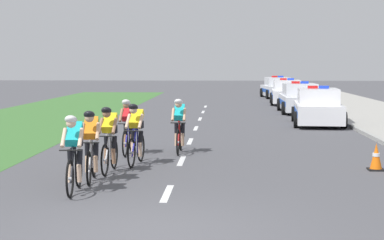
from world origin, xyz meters
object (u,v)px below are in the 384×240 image
(cyclist_second, at_px, (91,145))
(cyclist_sixth, at_px, (179,125))
(police_car_furthest, at_px, (277,88))
(cyclist_third, at_px, (109,138))
(police_car_third, at_px, (287,93))
(cyclist_lead, at_px, (74,152))
(cyclist_fourth, at_px, (136,133))
(traffic_cone_far, at_px, (376,157))
(police_car_nearest, at_px, (318,108))
(cyclist_fifth, at_px, (128,126))
(police_car_second, at_px, (300,99))

(cyclist_second, xyz_separation_m, cyclist_sixth, (1.55, 4.30, 0.00))
(police_car_furthest, bearing_deg, cyclist_third, -101.67)
(police_car_third, bearing_deg, cyclist_lead, -104.25)
(cyclist_second, height_order, cyclist_third, same)
(cyclist_third, height_order, cyclist_fourth, same)
(cyclist_fourth, relative_size, traffic_cone_far, 2.69)
(cyclist_third, relative_size, police_car_nearest, 0.38)
(cyclist_lead, bearing_deg, cyclist_fourth, 77.82)
(cyclist_third, distance_m, police_car_third, 24.88)
(cyclist_fifth, xyz_separation_m, cyclist_sixth, (1.38, 0.33, 0.00))
(cyclist_second, xyz_separation_m, cyclist_third, (0.18, 1.12, 0.00))
(cyclist_third, distance_m, police_car_nearest, 13.09)
(cyclist_lead, height_order, traffic_cone_far, cyclist_lead)
(cyclist_fifth, relative_size, police_car_second, 0.39)
(police_car_third, relative_size, traffic_cone_far, 7.01)
(police_car_third, height_order, traffic_cone_far, police_car_third)
(cyclist_second, bearing_deg, cyclist_fourth, 74.15)
(cyclist_second, relative_size, police_car_third, 0.38)
(cyclist_third, height_order, traffic_cone_far, cyclist_third)
(cyclist_fifth, xyz_separation_m, police_car_nearest, (6.42, 8.56, -0.11))
(police_car_second, xyz_separation_m, traffic_cone_far, (-0.24, -16.96, -0.37))
(cyclist_lead, distance_m, police_car_nearest, 15.20)
(cyclist_sixth, xyz_separation_m, police_car_nearest, (5.03, 8.23, -0.11))
(police_car_second, bearing_deg, police_car_furthest, 89.99)
(cyclist_lead, distance_m, traffic_cone_far, 7.06)
(cyclist_third, relative_size, police_car_furthest, 0.38)
(police_car_nearest, xyz_separation_m, police_car_third, (0.00, 12.63, 0.00))
(police_car_third, xyz_separation_m, police_car_furthest, (0.00, 7.00, 0.00))
(cyclist_second, distance_m, police_car_second, 19.82)
(cyclist_fourth, distance_m, police_car_furthest, 30.52)
(police_car_furthest, bearing_deg, cyclist_sixth, -100.25)
(cyclist_fifth, bearing_deg, cyclist_sixth, 13.27)
(cyclist_second, distance_m, cyclist_third, 1.13)
(cyclist_second, distance_m, police_car_nearest, 14.16)
(cyclist_fifth, bearing_deg, police_car_furthest, 77.17)
(cyclist_lead, height_order, police_car_third, police_car_third)
(cyclist_third, xyz_separation_m, police_car_second, (6.41, 17.57, -0.11))
(cyclist_fourth, distance_m, cyclist_fifth, 1.80)
(cyclist_second, xyz_separation_m, cyclist_fifth, (0.17, 3.97, 0.00))
(police_car_nearest, xyz_separation_m, police_car_furthest, (0.00, 19.63, 0.00))
(traffic_cone_far, bearing_deg, cyclist_fifth, 160.03)
(police_car_furthest, bearing_deg, cyclist_second, -101.58)
(police_car_nearest, xyz_separation_m, police_car_second, (0.00, 6.16, 0.00))
(police_car_furthest, bearing_deg, police_car_second, -90.01)
(police_car_second, xyz_separation_m, police_car_furthest, (0.00, 13.47, 0.00))
(cyclist_fourth, xyz_separation_m, police_car_third, (5.95, 22.93, -0.11))
(cyclist_fifth, height_order, police_car_furthest, police_car_furthest)
(cyclist_fourth, bearing_deg, police_car_second, 70.11)
(police_car_nearest, bearing_deg, police_car_second, 89.99)
(cyclist_lead, xyz_separation_m, cyclist_second, (0.09, 1.12, 0.00))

